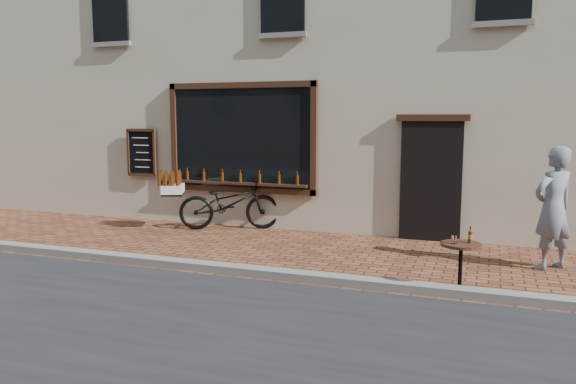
% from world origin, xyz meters
% --- Properties ---
extents(ground, '(90.00, 90.00, 0.00)m').
position_xyz_m(ground, '(0.00, 0.00, 0.00)').
color(ground, '#552B1B').
rests_on(ground, ground).
extents(kerb, '(90.00, 0.25, 0.12)m').
position_xyz_m(kerb, '(0.00, 0.20, 0.06)').
color(kerb, slate).
rests_on(kerb, ground).
extents(shop_building, '(28.00, 6.20, 10.00)m').
position_xyz_m(shop_building, '(0.00, 6.50, 5.00)').
color(shop_building, beige).
rests_on(shop_building, ground).
extents(cargo_bicycle, '(2.41, 1.56, 1.15)m').
position_xyz_m(cargo_bicycle, '(-2.09, 3.14, 0.55)').
color(cargo_bicycle, black).
rests_on(cargo_bicycle, ground).
extents(bistro_table, '(0.52, 0.52, 0.89)m').
position_xyz_m(bistro_table, '(2.62, 0.35, 0.48)').
color(bistro_table, black).
rests_on(bistro_table, ground).
extents(pedestrian, '(0.80, 0.78, 1.85)m').
position_xyz_m(pedestrian, '(3.83, 2.07, 0.93)').
color(pedestrian, slate).
rests_on(pedestrian, ground).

